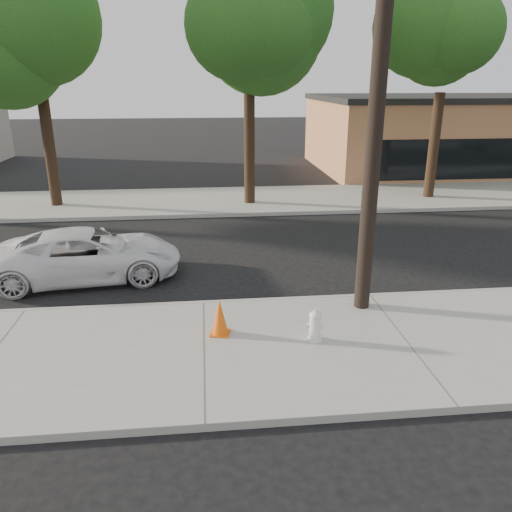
% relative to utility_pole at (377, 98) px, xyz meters
% --- Properties ---
extents(ground, '(120.00, 120.00, 0.00)m').
position_rel_utility_pole_xyz_m(ground, '(-3.60, 2.70, -4.70)').
color(ground, black).
rests_on(ground, ground).
extents(near_sidewalk, '(90.00, 4.40, 0.15)m').
position_rel_utility_pole_xyz_m(near_sidewalk, '(-3.60, -1.60, -4.62)').
color(near_sidewalk, gray).
rests_on(near_sidewalk, ground).
extents(far_sidewalk, '(90.00, 5.00, 0.15)m').
position_rel_utility_pole_xyz_m(far_sidewalk, '(-3.60, 11.20, -4.62)').
color(far_sidewalk, gray).
rests_on(far_sidewalk, ground).
extents(curb_near, '(90.00, 0.12, 0.16)m').
position_rel_utility_pole_xyz_m(curb_near, '(-3.60, 0.60, -4.62)').
color(curb_near, '#9E9B93').
rests_on(curb_near, ground).
extents(building_main, '(18.00, 10.00, 4.00)m').
position_rel_utility_pole_xyz_m(building_main, '(12.40, 18.70, -2.70)').
color(building_main, '#A56A45').
rests_on(building_main, ground).
extents(utility_pole, '(1.40, 0.34, 9.00)m').
position_rel_utility_pole_xyz_m(utility_pole, '(0.00, 0.00, 0.00)').
color(utility_pole, black).
rests_on(utility_pole, near_sidewalk).
extents(tree_b, '(4.34, 4.20, 8.45)m').
position_rel_utility_pole_xyz_m(tree_b, '(-9.41, 10.76, 1.45)').
color(tree_b, black).
rests_on(tree_b, far_sidewalk).
extents(tree_c, '(4.96, 4.80, 9.55)m').
position_rel_utility_pole_xyz_m(tree_c, '(-1.38, 10.34, 2.21)').
color(tree_c, black).
rests_on(tree_c, far_sidewalk).
extents(tree_d, '(4.50, 4.35, 8.75)m').
position_rel_utility_pole_xyz_m(tree_d, '(6.60, 10.65, 1.67)').
color(tree_d, black).
rests_on(tree_d, far_sidewalk).
extents(police_cruiser, '(5.08, 2.83, 1.34)m').
position_rel_utility_pole_xyz_m(police_cruiser, '(-6.61, 2.76, -4.03)').
color(police_cruiser, silver).
rests_on(police_cruiser, ground).
extents(fire_hydrant, '(0.34, 0.31, 0.63)m').
position_rel_utility_pole_xyz_m(fire_hydrant, '(-1.41, -1.45, -4.24)').
color(fire_hydrant, silver).
rests_on(fire_hydrant, near_sidewalk).
extents(traffic_cone, '(0.46, 0.46, 0.75)m').
position_rel_utility_pole_xyz_m(traffic_cone, '(-3.26, -0.98, -4.18)').
color(traffic_cone, '#E1550B').
rests_on(traffic_cone, near_sidewalk).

